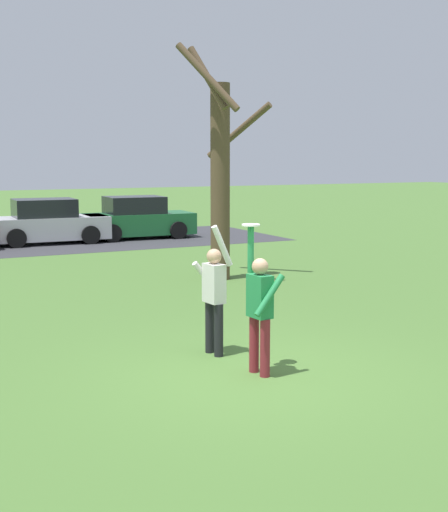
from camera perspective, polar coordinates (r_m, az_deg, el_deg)
The scene contains 8 objects.
ground_plane at distance 9.85m, azimuth 2.38°, elevation -9.74°, with size 120.00×120.00×0.00m, color #4C7533.
person_catcher at distance 9.61m, azimuth 2.97°, elevation -4.13°, with size 0.49×0.56×2.08m.
person_defender at distance 10.57m, azimuth -0.82°, elevation -3.01°, with size 0.49×0.58×2.04m.
frisbee_disc at distance 9.62m, azimuth 2.23°, elevation 2.58°, with size 0.26×0.26×0.02m, color white.
parked_car_silver at distance 25.44m, azimuth -14.35°, elevation 2.66°, with size 4.17×2.16×1.59m.
parked_car_green at distance 26.46m, azimuth -7.17°, elevation 3.05°, with size 4.17×2.16×1.59m.
parking_strip at distance 25.46m, azimuth -14.47°, elevation 1.02°, with size 17.11×6.40×0.01m, color #38383D.
bare_tree_tall at distance 17.12m, azimuth -0.33°, elevation 6.99°, with size 2.49×2.47×5.71m.
Camera 1 is at (-4.58, -8.18, 3.01)m, focal length 48.40 mm.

